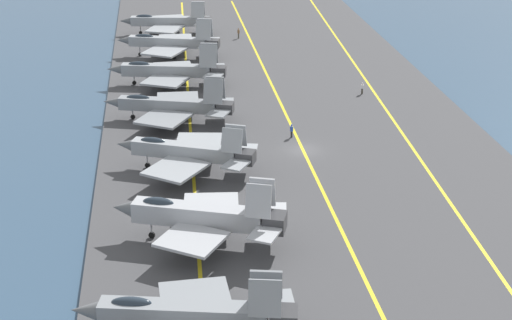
{
  "coord_description": "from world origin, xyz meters",
  "views": [
    {
      "loc": [
        -82.86,
        16.29,
        35.68
      ],
      "look_at": [
        -7.97,
        6.56,
        2.9
      ],
      "focal_mm": 55.0,
      "sensor_mm": 36.0,
      "label": 1
    }
  ],
  "objects_px": {
    "parked_jet_fifth": "(171,105)",
    "parked_jet_sixth": "(169,70)",
    "parked_jet_third": "(201,215)",
    "crew_blue_vest": "(292,130)",
    "parked_jet_eighth": "(168,21)",
    "parked_jet_second": "(188,315)",
    "parked_jet_fourth": "(188,151)",
    "parked_jet_seventh": "(171,42)",
    "crew_white_vest": "(362,88)",
    "crew_brown_vest": "(238,33)"
  },
  "relations": [
    {
      "from": "parked_jet_third",
      "to": "crew_brown_vest",
      "type": "xyz_separation_m",
      "value": [
        72.02,
        -11.26,
        -1.82
      ]
    },
    {
      "from": "parked_jet_seventh",
      "to": "crew_brown_vest",
      "type": "distance_m",
      "value": 16.12
    },
    {
      "from": "parked_jet_fourth",
      "to": "crew_brown_vest",
      "type": "relative_size",
      "value": 8.63
    },
    {
      "from": "parked_jet_third",
      "to": "parked_jet_seventh",
      "type": "distance_m",
      "value": 61.54
    },
    {
      "from": "parked_jet_eighth",
      "to": "parked_jet_fifth",
      "type": "bearing_deg",
      "value": 179.11
    },
    {
      "from": "parked_jet_fifth",
      "to": "parked_jet_eighth",
      "type": "distance_m",
      "value": 44.5
    },
    {
      "from": "parked_jet_fourth",
      "to": "parked_jet_sixth",
      "type": "distance_m",
      "value": 30.97
    },
    {
      "from": "parked_jet_seventh",
      "to": "crew_white_vest",
      "type": "xyz_separation_m",
      "value": [
        -22.15,
        -26.03,
        -1.6
      ]
    },
    {
      "from": "parked_jet_third",
      "to": "parked_jet_fourth",
      "type": "bearing_deg",
      "value": 1.48
    },
    {
      "from": "parked_jet_eighth",
      "to": "crew_white_vest",
      "type": "relative_size",
      "value": 9.91
    },
    {
      "from": "crew_blue_vest",
      "to": "crew_white_vest",
      "type": "distance_m",
      "value": 19.55
    },
    {
      "from": "parked_jet_fifth",
      "to": "parked_jet_sixth",
      "type": "xyz_separation_m",
      "value": [
        14.8,
        -0.15,
        0.12
      ]
    },
    {
      "from": "crew_white_vest",
      "to": "crew_blue_vest",
      "type": "bearing_deg",
      "value": 139.79
    },
    {
      "from": "parked_jet_sixth",
      "to": "parked_jet_eighth",
      "type": "relative_size",
      "value": 1.05
    },
    {
      "from": "parked_jet_second",
      "to": "crew_brown_vest",
      "type": "relative_size",
      "value": 9.15
    },
    {
      "from": "parked_jet_eighth",
      "to": "crew_blue_vest",
      "type": "relative_size",
      "value": 9.65
    },
    {
      "from": "parked_jet_sixth",
      "to": "parked_jet_seventh",
      "type": "distance_m",
      "value": 14.81
    },
    {
      "from": "parked_jet_third",
      "to": "parked_jet_fifth",
      "type": "xyz_separation_m",
      "value": [
        31.93,
        1.66,
        -0.65
      ]
    },
    {
      "from": "parked_jet_fifth",
      "to": "parked_jet_sixth",
      "type": "bearing_deg",
      "value": -0.57
    },
    {
      "from": "parked_jet_sixth",
      "to": "crew_blue_vest",
      "type": "height_order",
      "value": "parked_jet_sixth"
    },
    {
      "from": "parked_jet_second",
      "to": "parked_jet_seventh",
      "type": "bearing_deg",
      "value": -0.73
    },
    {
      "from": "parked_jet_second",
      "to": "parked_jet_eighth",
      "type": "relative_size",
      "value": 1.01
    },
    {
      "from": "parked_jet_third",
      "to": "parked_jet_eighth",
      "type": "distance_m",
      "value": 76.43
    },
    {
      "from": "parked_jet_second",
      "to": "parked_jet_seventh",
      "type": "height_order",
      "value": "parked_jet_seventh"
    },
    {
      "from": "parked_jet_fourth",
      "to": "parked_jet_fifth",
      "type": "distance_m",
      "value": 16.21
    },
    {
      "from": "crew_white_vest",
      "to": "parked_jet_sixth",
      "type": "bearing_deg",
      "value": 74.58
    },
    {
      "from": "parked_jet_fourth",
      "to": "parked_jet_eighth",
      "type": "bearing_deg",
      "value": 0.53
    },
    {
      "from": "parked_jet_seventh",
      "to": "parked_jet_eighth",
      "type": "xyz_separation_m",
      "value": [
        14.89,
        0.08,
        -0.13
      ]
    },
    {
      "from": "parked_jet_second",
      "to": "parked_jet_third",
      "type": "distance_m",
      "value": 14.59
    },
    {
      "from": "parked_jet_second",
      "to": "parked_jet_third",
      "type": "bearing_deg",
      "value": -7.31
    },
    {
      "from": "parked_jet_fifth",
      "to": "crew_blue_vest",
      "type": "distance_m",
      "value": 16.08
    },
    {
      "from": "parked_jet_eighth",
      "to": "crew_white_vest",
      "type": "distance_m",
      "value": 45.35
    },
    {
      "from": "parked_jet_eighth",
      "to": "parked_jet_second",
      "type": "bearing_deg",
      "value": 179.44
    },
    {
      "from": "parked_jet_fifth",
      "to": "parked_jet_sixth",
      "type": "height_order",
      "value": "parked_jet_sixth"
    },
    {
      "from": "parked_jet_third",
      "to": "crew_blue_vest",
      "type": "height_order",
      "value": "parked_jet_third"
    },
    {
      "from": "crew_blue_vest",
      "to": "crew_brown_vest",
      "type": "distance_m",
      "value": 47.59
    },
    {
      "from": "parked_jet_third",
      "to": "parked_jet_fifth",
      "type": "relative_size",
      "value": 0.95
    },
    {
      "from": "parked_jet_third",
      "to": "parked_jet_sixth",
      "type": "distance_m",
      "value": 46.76
    },
    {
      "from": "parked_jet_eighth",
      "to": "crew_brown_vest",
      "type": "bearing_deg",
      "value": -109.82
    },
    {
      "from": "parked_jet_eighth",
      "to": "crew_blue_vest",
      "type": "xyz_separation_m",
      "value": [
        -51.98,
        -13.49,
        -1.44
      ]
    },
    {
      "from": "parked_jet_fifth",
      "to": "parked_jet_eighth",
      "type": "bearing_deg",
      "value": -0.89
    },
    {
      "from": "parked_jet_fifth",
      "to": "parked_jet_seventh",
      "type": "relative_size",
      "value": 1.0
    },
    {
      "from": "parked_jet_sixth",
      "to": "parked_jet_seventh",
      "type": "relative_size",
      "value": 1.02
    },
    {
      "from": "parked_jet_second",
      "to": "parked_jet_sixth",
      "type": "height_order",
      "value": "parked_jet_sixth"
    },
    {
      "from": "parked_jet_seventh",
      "to": "parked_jet_fourth",
      "type": "bearing_deg",
      "value": -179.39
    },
    {
      "from": "crew_blue_vest",
      "to": "crew_white_vest",
      "type": "bearing_deg",
      "value": -40.21
    },
    {
      "from": "parked_jet_fourth",
      "to": "parked_jet_third",
      "type": "bearing_deg",
      "value": -178.52
    },
    {
      "from": "parked_jet_fourth",
      "to": "parked_jet_second",
      "type": "bearing_deg",
      "value": 177.26
    },
    {
      "from": "crew_brown_vest",
      "to": "parked_jet_sixth",
      "type": "bearing_deg",
      "value": 153.2
    },
    {
      "from": "parked_jet_second",
      "to": "crew_brown_vest",
      "type": "bearing_deg",
      "value": -8.62
    }
  ]
}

